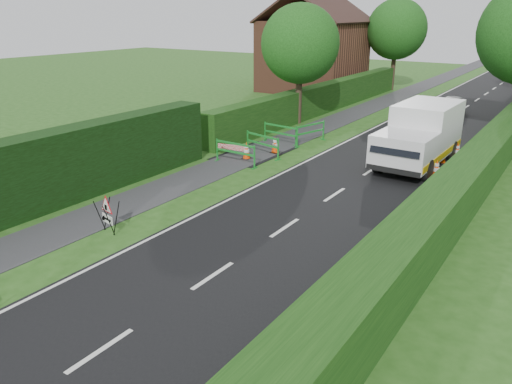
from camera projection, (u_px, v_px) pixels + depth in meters
The scene contains 22 objects.
ground at pixel (113, 265), 12.93m from camera, with size 120.00×120.00×0.00m, color #234D16.
road_surface at pixel (484, 96), 38.97m from camera, with size 6.00×90.00×0.02m, color black.
footpath at pixel (414, 90), 41.84m from camera, with size 2.00×90.00×0.02m, color #2D2D30.
hedge_west_near at pixel (4, 223), 15.54m from camera, with size 1.10×18.00×2.50m, color black.
hedge_west_far at pixel (322, 112), 32.73m from camera, with size 1.00×24.00×1.80m, color #14380F.
hedge_east at pixel (495, 160), 22.04m from camera, with size 1.20×50.00×1.50m, color #14380F.
house_west at pixel (313, 54), 40.61m from camera, with size 7.50×7.40×7.88m.
tree_nw at pixel (300, 44), 27.87m from camera, with size 4.40×4.40×6.70m.
tree_fw at pixel (397, 29), 40.25m from camera, with size 4.80×4.80×7.24m.
triangle_sign at pixel (106, 211), 14.61m from camera, with size 0.80×0.80×0.99m.
works_van at pixel (420, 134), 20.91m from camera, with size 2.32×5.67×2.56m.
traffic_cone_0 at pixel (436, 169), 19.52m from camera, with size 0.38×0.38×0.79m.
traffic_cone_1 at pixel (443, 154), 21.53m from camera, with size 0.38×0.38×0.79m.
traffic_cone_2 at pixel (457, 151), 22.08m from camera, with size 0.38×0.38×0.79m.
traffic_cone_3 at pixel (247, 150), 22.13m from camera, with size 0.38×0.38×0.79m.
traffic_cone_4 at pixel (275, 145), 23.04m from camera, with size 0.38×0.38×0.79m.
ped_barrier_0 at pixel (235, 150), 21.21m from camera, with size 2.07×0.40×1.00m.
ped_barrier_1 at pixel (262, 142), 22.55m from camera, with size 2.09×0.82×1.00m.
ped_barrier_2 at pixel (281, 132), 24.48m from camera, with size 2.09×0.58×1.00m.
ped_barrier_3 at pixel (310, 131), 24.75m from camera, with size 0.87×2.08×1.00m.
redwhite_plank at pixel (232, 157), 22.55m from camera, with size 1.50×0.04×0.25m, color red.
hatchback_car at pixel (451, 106), 31.28m from camera, with size 1.43×3.55×1.21m, color silver.
Camera 1 is at (9.48, -7.50, 6.21)m, focal length 35.00 mm.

